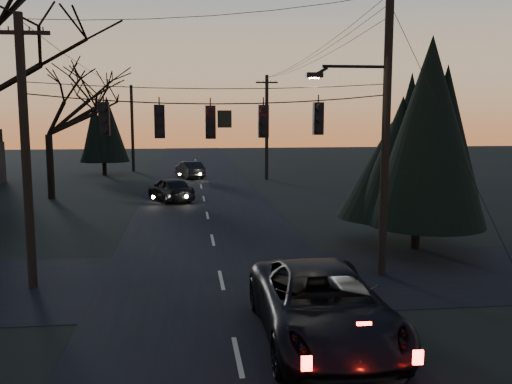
{
  "coord_description": "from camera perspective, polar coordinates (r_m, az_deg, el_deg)",
  "views": [
    {
      "loc": [
        -1.1,
        -8.29,
        5.54
      ],
      "look_at": [
        1.17,
        10.04,
        2.94
      ],
      "focal_mm": 40.0,
      "sensor_mm": 36.0,
      "label": 1
    }
  ],
  "objects": [
    {
      "name": "suv_near",
      "position": [
        14.1,
        6.69,
        -11.29
      ],
      "size": [
        2.98,
        6.45,
        1.79
      ],
      "primitive_type": "imported",
      "rotation": [
        0.0,
        0.0,
        -0.0
      ],
      "color": "black",
      "rests_on": "ground"
    },
    {
      "name": "sedan_oncoming_a",
      "position": [
        36.08,
        -8.55,
        0.29
      ],
      "size": [
        3.33,
        4.75,
        1.5
      ],
      "primitive_type": "imported",
      "rotation": [
        0.0,
        0.0,
        3.54
      ],
      "color": "black",
      "rests_on": "ground"
    },
    {
      "name": "evergreen_right",
      "position": [
        23.73,
        15.98,
        4.75
      ],
      "size": [
        4.6,
        4.6,
        7.45
      ],
      "color": "black",
      "rests_on": "ground"
    },
    {
      "name": "cross_road",
      "position": [
        19.14,
        -3.49,
        -8.81
      ],
      "size": [
        60.0,
        7.0,
        0.02
      ],
      "primitive_type": "cube",
      "color": "black",
      "rests_on": "ground"
    },
    {
      "name": "utility_pole_far_l",
      "position": [
        54.79,
        -12.14,
        2.03
      ],
      "size": [
        0.3,
        0.3,
        8.0
      ],
      "primitive_type": null,
      "color": "black",
      "rests_on": "ground"
    },
    {
      "name": "utility_pole_far_r",
      "position": [
        47.09,
        1.07,
        1.25
      ],
      "size": [
        1.8,
        0.3,
        8.5
      ],
      "primitive_type": null,
      "color": "black",
      "rests_on": "ground"
    },
    {
      "name": "utility_pole_right",
      "position": [
        20.22,
        12.42,
        -8.09
      ],
      "size": [
        5.0,
        0.3,
        10.0
      ],
      "primitive_type": null,
      "color": "black",
      "rests_on": "ground"
    },
    {
      "name": "bare_tree_dist",
      "position": [
        38.48,
        -20.14,
        7.87
      ],
      "size": [
        7.42,
        7.42,
        8.26
      ],
      "color": "black",
      "rests_on": "ground"
    },
    {
      "name": "utility_pole_left",
      "position": [
        19.73,
        -21.38,
        -8.87
      ],
      "size": [
        1.8,
        0.3,
        8.5
      ],
      "primitive_type": null,
      "color": "black",
      "rests_on": "ground"
    },
    {
      "name": "sedan_oncoming_b",
      "position": [
        48.41,
        -6.66,
        2.22
      ],
      "size": [
        2.63,
        4.51,
        1.41
      ],
      "primitive_type": "imported",
      "rotation": [
        0.0,
        0.0,
        3.43
      ],
      "color": "black",
      "rests_on": "ground"
    },
    {
      "name": "span_signal_assembly",
      "position": [
        18.31,
        -4.39,
        7.17
      ],
      "size": [
        11.5,
        0.44,
        1.54
      ],
      "color": "black",
      "rests_on": "ground"
    },
    {
      "name": "main_road",
      "position": [
        28.85,
        -4.73,
        -3.07
      ],
      "size": [
        8.0,
        120.0,
        0.02
      ],
      "primitive_type": "cube",
      "color": "black",
      "rests_on": "ground"
    },
    {
      "name": "evergreen_dist",
      "position": [
        51.81,
        -15.03,
        5.77
      ],
      "size": [
        3.64,
        3.64,
        6.33
      ],
      "color": "black",
      "rests_on": "ground"
    }
  ]
}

